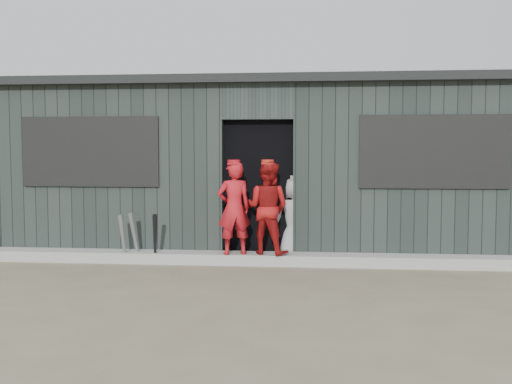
# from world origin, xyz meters

# --- Properties ---
(ground) EXTENTS (80.00, 80.00, 0.00)m
(ground) POSITION_xyz_m (0.00, 0.00, 0.00)
(ground) COLOR brown
(ground) RESTS_ON ground
(curb) EXTENTS (8.00, 0.36, 0.15)m
(curb) POSITION_xyz_m (0.00, 1.82, 0.07)
(curb) COLOR gray
(curb) RESTS_ON ground
(bat_left) EXTENTS (0.14, 0.29, 0.71)m
(bat_left) POSITION_xyz_m (-1.69, 1.74, 0.36)
(bat_left) COLOR gray
(bat_left) RESTS_ON ground
(bat_mid) EXTENTS (0.12, 0.20, 0.69)m
(bat_mid) POSITION_xyz_m (-1.83, 1.67, 0.35)
(bat_mid) COLOR gray
(bat_mid) RESTS_ON ground
(bat_right) EXTENTS (0.15, 0.33, 0.71)m
(bat_right) POSITION_xyz_m (-1.38, 1.66, 0.36)
(bat_right) COLOR black
(bat_right) RESTS_ON ground
(player_red_left) EXTENTS (0.54, 0.44, 1.27)m
(player_red_left) POSITION_xyz_m (-0.29, 1.72, 0.78)
(player_red_left) COLOR #B4161E
(player_red_left) RESTS_ON curb
(player_red_right) EXTENTS (0.75, 0.67, 1.27)m
(player_red_right) POSITION_xyz_m (0.16, 1.81, 0.78)
(player_red_right) COLOR maroon
(player_red_right) RESTS_ON curb
(player_grey_back) EXTENTS (0.67, 0.54, 1.19)m
(player_grey_back) POSITION_xyz_m (0.51, 2.21, 0.59)
(player_grey_back) COLOR #A5A5A5
(player_grey_back) RESTS_ON ground
(dugout) EXTENTS (8.30, 3.30, 2.62)m
(dugout) POSITION_xyz_m (-0.00, 3.50, 1.29)
(dugout) COLOR black
(dugout) RESTS_ON ground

